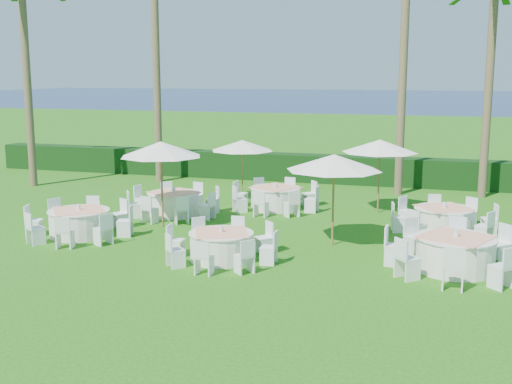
# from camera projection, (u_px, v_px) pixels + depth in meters

# --- Properties ---
(ground) EXTENTS (120.00, 120.00, 0.00)m
(ground) POSITION_uv_depth(u_px,v_px,m) (267.00, 256.00, 16.88)
(ground) COLOR #1C550E
(ground) RESTS_ON ground
(hedge) EXTENTS (34.00, 1.00, 1.20)m
(hedge) POSITION_uv_depth(u_px,v_px,m) (341.00, 169.00, 28.07)
(hedge) COLOR black
(hedge) RESTS_ON ground
(ocean) EXTENTS (260.00, 260.00, 0.00)m
(ocean) POSITION_uv_depth(u_px,v_px,m) (424.00, 101.00, 112.92)
(ocean) COLOR #07204F
(ocean) RESTS_ON ground
(banquet_table_a) EXTENTS (3.13, 3.13, 0.95)m
(banquet_table_a) POSITION_uv_depth(u_px,v_px,m) (79.00, 222.00, 18.95)
(banquet_table_a) COLOR white
(banquet_table_a) RESTS_ON ground
(banquet_table_b) EXTENTS (2.92, 2.92, 0.90)m
(banquet_table_b) POSITION_uv_depth(u_px,v_px,m) (221.00, 245.00, 16.51)
(banquet_table_b) COLOR white
(banquet_table_b) RESTS_ON ground
(banquet_table_c) EXTENTS (3.40, 3.40, 1.02)m
(banquet_table_c) POSITION_uv_depth(u_px,v_px,m) (455.00, 253.00, 15.60)
(banquet_table_c) COLOR white
(banquet_table_c) RESTS_ON ground
(banquet_table_d) EXTENTS (3.12, 3.12, 0.94)m
(banquet_table_d) POSITION_uv_depth(u_px,v_px,m) (174.00, 203.00, 21.76)
(banquet_table_d) COLOR white
(banquet_table_d) RESTS_ON ground
(banquet_table_e) EXTENTS (3.15, 3.15, 0.95)m
(banquet_table_e) POSITION_uv_depth(u_px,v_px,m) (275.00, 197.00, 22.72)
(banquet_table_e) COLOR white
(banquet_table_e) RESTS_ON ground
(banquet_table_f) EXTENTS (3.11, 3.11, 0.94)m
(banquet_table_f) POSITION_uv_depth(u_px,v_px,m) (444.00, 219.00, 19.32)
(banquet_table_f) COLOR white
(banquet_table_f) RESTS_ON ground
(umbrella_a) EXTENTS (2.56, 2.56, 2.69)m
(umbrella_a) POSITION_uv_depth(u_px,v_px,m) (161.00, 149.00, 19.71)
(umbrella_a) COLOR brown
(umbrella_a) RESTS_ON ground
(umbrella_b) EXTENTS (2.66, 2.66, 2.56)m
(umbrella_b) POSITION_uv_depth(u_px,v_px,m) (334.00, 162.00, 17.58)
(umbrella_b) COLOR brown
(umbrella_b) RESTS_ON ground
(umbrella_c) EXTENTS (2.38, 2.38, 2.29)m
(umbrella_c) POSITION_uv_depth(u_px,v_px,m) (242.00, 145.00, 23.98)
(umbrella_c) COLOR brown
(umbrella_c) RESTS_ON ground
(umbrella_d) EXTENTS (2.58, 2.58, 2.53)m
(umbrella_d) POSITION_uv_depth(u_px,v_px,m) (380.00, 146.00, 21.81)
(umbrella_d) COLOR brown
(umbrella_d) RESTS_ON ground
(palm_a) EXTENTS (4.38, 4.22, 11.98)m
(palm_a) POSITION_uv_depth(u_px,v_px,m) (155.00, 32.00, 27.47)
(palm_a) COLOR brown
(palm_a) RESTS_ON ground
(palm_c) EXTENTS (4.40, 3.96, 11.94)m
(palm_c) POSITION_uv_depth(u_px,v_px,m) (405.00, 28.00, 24.41)
(palm_c) COLOR brown
(palm_c) RESTS_ON ground
(palm_d) EXTENTS (4.33, 4.31, 8.43)m
(palm_d) POSITION_uv_depth(u_px,v_px,m) (489.00, 76.00, 24.16)
(palm_d) COLOR brown
(palm_d) RESTS_ON ground
(palm_f) EXTENTS (4.32, 4.32, 8.84)m
(palm_f) POSITION_uv_depth(u_px,v_px,m) (27.00, 70.00, 26.63)
(palm_f) COLOR brown
(palm_f) RESTS_ON ground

